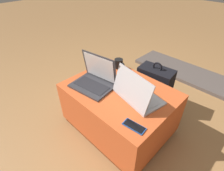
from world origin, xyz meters
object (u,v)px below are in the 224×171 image
backpack (154,89)px  wrist_brace (104,66)px  laptop_far (136,93)px  cell_phone (134,126)px  laptop_near (95,79)px  coffee_mug (119,64)px

backpack → wrist_brace: bearing=35.8°
laptop_far → cell_phone: 0.29m
laptop_far → cell_phone: bearing=136.9°
laptop_near → cell_phone: (0.55, -0.13, -0.05)m
coffee_mug → laptop_near: bearing=-82.5°
cell_phone → wrist_brace: size_ratio=0.93×
laptop_near → coffee_mug: size_ratio=3.13×
cell_phone → wrist_brace: (-0.68, 0.36, 0.03)m
laptop_near → backpack: bearing=58.2°
wrist_brace → coffee_mug: coffee_mug is taller
laptop_far → coffee_mug: 0.50m
laptop_near → wrist_brace: (-0.13, 0.23, -0.02)m
laptop_far → coffee_mug: laptop_far is taller
laptop_far → wrist_brace: laptop_far is taller
backpack → wrist_brace: 0.60m
laptop_near → backpack: (0.26, 0.59, -0.28)m
backpack → coffee_mug: bearing=30.2°
coffee_mug → wrist_brace: bearing=-123.3°
laptop_far → backpack: 0.57m
backpack → coffee_mug: (-0.31, -0.23, 0.27)m
wrist_brace → laptop_far: bearing=-14.3°
cell_phone → backpack: size_ratio=0.29×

